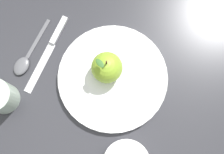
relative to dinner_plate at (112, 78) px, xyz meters
The scene contains 5 objects.
ground_plane 0.03m from the dinner_plate, 32.89° to the right, with size 2.40×2.40×0.00m, color #2D2D33.
dinner_plate is the anchor object (origin of this frame).
apple 0.05m from the dinner_plate, 57.52° to the right, with size 0.07×0.07×0.09m.
knife 0.17m from the dinner_plate, 36.74° to the right, with size 0.13×0.18×0.01m.
spoon 0.22m from the dinner_plate, 21.02° to the right, with size 0.11×0.14×0.01m.
Camera 1 is at (-0.00, 0.16, 0.69)m, focal length 46.42 mm.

